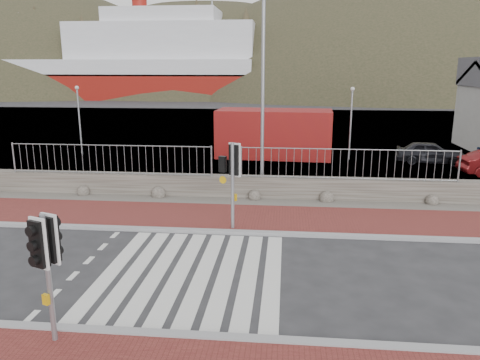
# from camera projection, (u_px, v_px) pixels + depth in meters

# --- Properties ---
(ground) EXTENTS (220.00, 220.00, 0.00)m
(ground) POSITION_uv_depth(u_px,v_px,m) (192.00, 273.00, 12.19)
(ground) COLOR #28282B
(ground) RESTS_ON ground
(sidewalk_far) EXTENTS (40.00, 3.00, 0.08)m
(sidewalk_far) POSITION_uv_depth(u_px,v_px,m) (217.00, 217.00, 16.53)
(sidewalk_far) COLOR maroon
(sidewalk_far) RESTS_ON ground
(kerb_near) EXTENTS (40.00, 0.25, 0.12)m
(kerb_near) POSITION_uv_depth(u_px,v_px,m) (162.00, 335.00, 9.28)
(kerb_near) COLOR gray
(kerb_near) RESTS_ON ground
(kerb_far) EXTENTS (40.00, 0.25, 0.12)m
(kerb_far) POSITION_uv_depth(u_px,v_px,m) (210.00, 232.00, 15.08)
(kerb_far) COLOR gray
(kerb_far) RESTS_ON ground
(zebra_crossing) EXTENTS (4.62, 5.60, 0.01)m
(zebra_crossing) POSITION_uv_depth(u_px,v_px,m) (192.00, 272.00, 12.19)
(zebra_crossing) COLOR silver
(zebra_crossing) RESTS_ON ground
(gravel_strip) EXTENTS (40.00, 1.50, 0.06)m
(gravel_strip) POSITION_uv_depth(u_px,v_px,m) (224.00, 202.00, 18.47)
(gravel_strip) COLOR #59544C
(gravel_strip) RESTS_ON ground
(stone_wall) EXTENTS (40.00, 0.60, 0.90)m
(stone_wall) POSITION_uv_depth(u_px,v_px,m) (227.00, 186.00, 19.14)
(stone_wall) COLOR #48433B
(stone_wall) RESTS_ON ground
(railing) EXTENTS (18.07, 0.07, 1.22)m
(railing) POSITION_uv_depth(u_px,v_px,m) (226.00, 154.00, 18.67)
(railing) COLOR gray
(railing) RESTS_ON stone_wall
(quay) EXTENTS (120.00, 40.00, 0.50)m
(quay) POSITION_uv_depth(u_px,v_px,m) (258.00, 130.00, 39.17)
(quay) COLOR #4C4C4F
(quay) RESTS_ON ground
(water) EXTENTS (220.00, 50.00, 0.05)m
(water) POSITION_uv_depth(u_px,v_px,m) (272.00, 101.00, 73.00)
(water) COLOR #3F4C54
(water) RESTS_ON ground
(ferry) EXTENTS (50.00, 16.00, 20.00)m
(ferry) POSITION_uv_depth(u_px,v_px,m) (127.00, 65.00, 78.93)
(ferry) COLOR maroon
(ferry) RESTS_ON ground
(hills_backdrop) EXTENTS (254.00, 90.00, 100.00)m
(hills_backdrop) POSITION_uv_depth(u_px,v_px,m) (305.00, 199.00, 101.99)
(hills_backdrop) COLOR #292D1B
(hills_backdrop) RESTS_ON ground
(traffic_signal_near) EXTENTS (0.43, 0.34, 2.63)m
(traffic_signal_near) POSITION_uv_depth(u_px,v_px,m) (46.00, 252.00, 8.65)
(traffic_signal_near) COLOR gray
(traffic_signal_near) RESTS_ON ground
(traffic_signal_far) EXTENTS (0.71, 0.46, 2.90)m
(traffic_signal_far) POSITION_uv_depth(u_px,v_px,m) (231.00, 168.00, 14.89)
(traffic_signal_far) COLOR gray
(traffic_signal_far) RESTS_ON ground
(streetlight) EXTENTS (1.70, 0.60, 8.14)m
(streetlight) POSITION_uv_depth(u_px,v_px,m) (266.00, 83.00, 18.76)
(streetlight) COLOR gray
(streetlight) RESTS_ON ground
(shipping_container) EXTENTS (6.80, 3.17, 2.77)m
(shipping_container) POSITION_uv_depth(u_px,v_px,m) (274.00, 133.00, 27.53)
(shipping_container) COLOR maroon
(shipping_container) RESTS_ON ground
(car_a) EXTENTS (3.79, 1.98, 1.23)m
(car_a) POSITION_uv_depth(u_px,v_px,m) (430.00, 153.00, 25.72)
(car_a) COLOR black
(car_a) RESTS_ON ground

